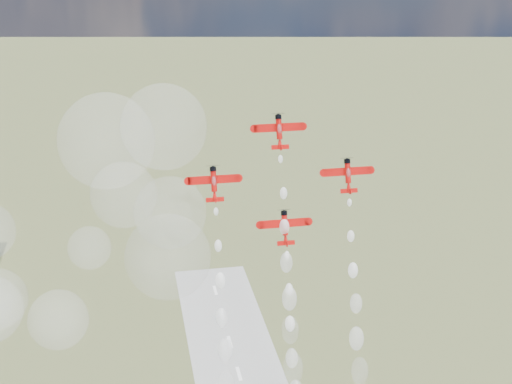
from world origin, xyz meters
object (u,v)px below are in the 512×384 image
Objects in this scene: plane_right at (348,175)px; plane_left at (214,183)px; plane_slot at (285,227)px; plane_lead at (279,131)px.

plane_left is at bearing 180.00° from plane_right.
plane_slot is at bearing -12.90° from plane_left.
plane_left is 19.04m from plane_slot.
plane_left is 31.19m from plane_right.
plane_lead reaches higher than plane_left.
plane_lead is at bearing 90.00° from plane_slot.
plane_left reaches higher than plane_slot.
plane_left and plane_right have the same top height.
plane_lead reaches higher than plane_slot.
plane_right reaches higher than plane_slot.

